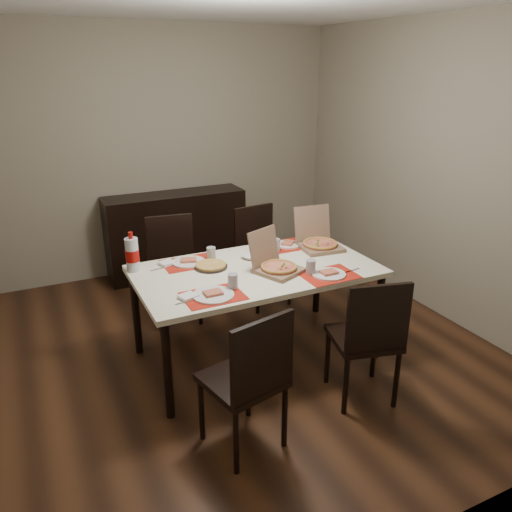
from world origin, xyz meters
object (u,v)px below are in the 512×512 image
dining_table (256,276)px  chair_near_left (250,377)px  chair_far_left (173,264)px  chair_far_right (260,251)px  sideboard (176,234)px  chair_near_right (368,336)px  soda_bottle (132,255)px  pizza_box_center (276,265)px  dip_bowl (249,257)px

dining_table → chair_near_left: size_ratio=1.94×
dining_table → chair_far_left: 1.03m
chair_near_left → chair_far_right: size_ratio=1.00×
sideboard → chair_far_right: chair_far_right is taller
sideboard → chair_near_right: chair_near_right is taller
soda_bottle → pizza_box_center: bearing=-26.3°
chair_far_left → pizza_box_center: size_ratio=2.20×
chair_near_left → soda_bottle: size_ratio=3.07×
chair_far_left → chair_far_right: (0.85, -0.04, 0.00)m
pizza_box_center → sideboard: bearing=94.2°
chair_near_right → chair_far_right: 1.76m
sideboard → dip_bowl: (0.09, -1.73, 0.32)m
pizza_box_center → chair_far_left: bearing=114.4°
dining_table → chair_near_left: bearing=-117.6°
sideboard → chair_near_right: (0.46, -2.79, 0.06)m
dining_table → dip_bowl: 0.23m
sideboard → chair_far_left: 1.05m
sideboard → dining_table: bearing=-88.7°
chair_far_left → dip_bowl: 0.88m
chair_far_right → pizza_box_center: size_ratio=2.20×
pizza_box_center → soda_bottle: (-0.95, 0.47, 0.08)m
chair_near_left → dip_bowl: 1.29m
chair_far_right → chair_near_left: bearing=-117.7°
dining_table → chair_far_right: chair_far_right is taller
chair_near_right → chair_far_right: size_ratio=1.00×
sideboard → chair_near_right: size_ratio=1.61×
dining_table → sideboard: bearing=91.3°
chair_far_left → soda_bottle: bearing=-128.3°
chair_far_left → chair_near_left: bearing=-93.5°
chair_far_left → chair_near_right: bearing=-66.3°
chair_far_left → soda_bottle: size_ratio=3.07×
chair_near_left → chair_far_left: size_ratio=1.00×
chair_near_right → soda_bottle: (-1.26, 1.21, 0.37)m
dining_table → pizza_box_center: bearing=-46.9°
dip_bowl → soda_bottle: soda_bottle is taller
pizza_box_center → dip_bowl: pizza_box_center is taller
dining_table → dip_bowl: (0.04, 0.21, 0.08)m
chair_far_right → dip_bowl: (-0.44, -0.70, 0.25)m
chair_near_left → chair_near_right: bearing=5.3°
chair_near_right → chair_near_left: bearing=-174.7°
pizza_box_center → soda_bottle: bearing=153.7°
chair_near_left → dip_bowl: size_ratio=7.55×
chair_near_left → soda_bottle: bearing=105.3°
sideboard → chair_far_left: chair_far_left is taller
chair_near_left → pizza_box_center: bearing=54.0°
chair_far_right → dip_bowl: size_ratio=7.55×
dining_table → chair_near_right: size_ratio=1.94×
chair_near_right → chair_far_right: bearing=88.0°
pizza_box_center → chair_near_left: bearing=-126.0°
dip_bowl → soda_bottle: size_ratio=0.41×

